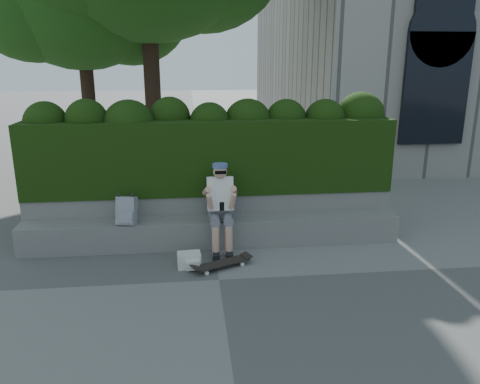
{
  "coord_description": "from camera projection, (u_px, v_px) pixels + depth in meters",
  "views": [
    {
      "loc": [
        -0.35,
        -5.79,
        2.9
      ],
      "look_at": [
        0.4,
        1.0,
        0.95
      ],
      "focal_mm": 35.0,
      "sensor_mm": 36.0,
      "label": 1
    }
  ],
  "objects": [
    {
      "name": "skateboard",
      "position": [
        222.0,
        263.0,
        6.71
      ],
      "size": [
        0.83,
        0.53,
        0.09
      ],
      "rotation": [
        0.0,
        0.0,
        0.43
      ],
      "color": "black",
      "rests_on": "ground"
    },
    {
      "name": "backpack_plaid",
      "position": [
        126.0,
        211.0,
        7.14
      ],
      "size": [
        0.32,
        0.23,
        0.43
      ],
      "primitive_type": "cube",
      "rotation": [
        0.0,
        0.0,
        -0.26
      ],
      "color": "#B8B9BE",
      "rests_on": "bench_ledge"
    },
    {
      "name": "backpack_ground",
      "position": [
        189.0,
        260.0,
        6.73
      ],
      "size": [
        0.35,
        0.26,
        0.21
      ],
      "primitive_type": "cube",
      "rotation": [
        0.0,
        0.0,
        0.07
      ],
      "color": "white",
      "rests_on": "ground"
    },
    {
      "name": "bench_ledge",
      "position": [
        214.0,
        232.0,
        7.5
      ],
      "size": [
        6.0,
        0.45,
        0.45
      ],
      "primitive_type": "cube",
      "color": "gray",
      "rests_on": "ground"
    },
    {
      "name": "planter_wall",
      "position": [
        212.0,
        214.0,
        7.91
      ],
      "size": [
        6.0,
        0.5,
        0.75
      ],
      "primitive_type": "cube",
      "color": "gray",
      "rests_on": "ground"
    },
    {
      "name": "ground",
      "position": [
        219.0,
        280.0,
        6.37
      ],
      "size": [
        80.0,
        80.0,
        0.0
      ],
      "primitive_type": "plane",
      "color": "slate",
      "rests_on": "ground"
    },
    {
      "name": "person",
      "position": [
        220.0,
        204.0,
        7.19
      ],
      "size": [
        0.4,
        0.76,
        1.38
      ],
      "color": "slate",
      "rests_on": "ground"
    },
    {
      "name": "hedge",
      "position": [
        210.0,
        154.0,
        7.86
      ],
      "size": [
        6.0,
        1.0,
        1.2
      ],
      "primitive_type": "cube",
      "color": "black",
      "rests_on": "planter_wall"
    }
  ]
}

